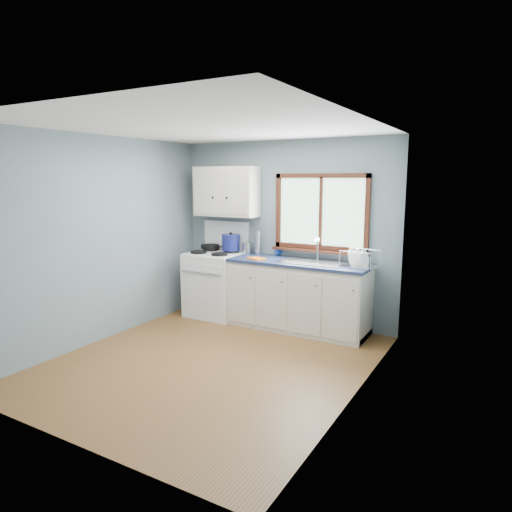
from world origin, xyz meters
The scene contains 19 objects.
floor centered at (0.00, 0.00, -0.01)m, with size 3.20×3.60×0.02m, color brown.
ceiling centered at (0.00, 0.00, 2.51)m, with size 3.20×3.60×0.02m, color white.
wall_back centered at (0.00, 1.81, 1.25)m, with size 3.20×0.02×2.50m, color slate.
wall_front centered at (0.00, -1.81, 1.25)m, with size 3.20×0.02×2.50m, color slate.
wall_left centered at (-1.61, 0.00, 1.25)m, with size 0.02×3.60×2.50m, color slate.
wall_right centered at (1.61, 0.00, 1.25)m, with size 0.02×3.60×2.50m, color slate.
gas_range centered at (-0.95, 1.47, 0.49)m, with size 0.76×0.69×1.36m.
base_cabinets centered at (0.36, 1.49, 0.41)m, with size 1.85×0.60×0.88m.
countertop centered at (0.36, 1.49, 0.90)m, with size 1.89×0.64×0.04m, color #192340.
sink centered at (0.54, 1.49, 0.86)m, with size 0.84×0.46×0.44m.
window centered at (0.54, 1.77, 1.48)m, with size 1.36×0.10×1.03m.
upper_cabinets centered at (-0.85, 1.63, 1.80)m, with size 0.95×0.35×0.70m.
skillet centered at (-1.14, 1.62, 0.99)m, with size 0.44×0.34×0.05m.
stockpot centered at (-0.78, 1.62, 1.08)m, with size 0.29×0.29×0.26m.
utensil_crock centered at (-0.54, 1.67, 1.01)m, with size 0.14×0.14×0.41m.
thermos centered at (-0.37, 1.69, 1.09)m, with size 0.08×0.08×0.33m, color silver.
soap_bottle centered at (-0.11, 1.75, 1.04)m, with size 0.09×0.09×0.24m, color blue.
dish_towel centered at (-0.20, 1.35, 0.93)m, with size 0.23×0.17×0.02m, color #D66013.
dish_rack centered at (1.15, 1.51, 0.98)m, with size 0.45×0.37×0.22m.
Camera 1 is at (2.76, -3.86, 1.99)m, focal length 32.00 mm.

